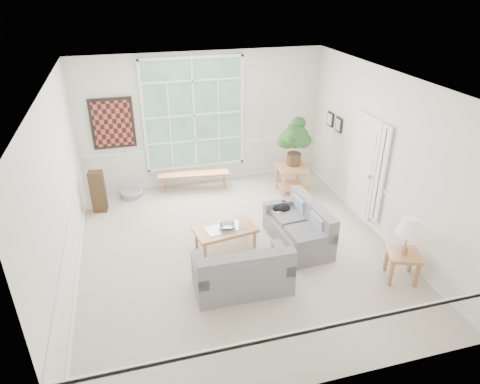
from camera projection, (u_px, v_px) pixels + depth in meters
name	position (u px, v px, depth m)	size (l,w,h in m)	color
floor	(238.00, 249.00, 7.72)	(5.50, 6.00, 0.01)	#ADA594
ceiling	(237.00, 82.00, 6.34)	(5.50, 6.00, 0.02)	white
wall_back	(203.00, 120.00, 9.60)	(5.50, 0.02, 3.00)	silver
wall_front	(312.00, 290.00, 4.46)	(5.50, 0.02, 3.00)	silver
wall_left	(60.00, 194.00, 6.38)	(0.02, 6.00, 3.00)	silver
wall_right	(385.00, 157.00, 7.68)	(0.02, 6.00, 3.00)	silver
window_back	(194.00, 115.00, 9.45)	(2.30, 0.08, 2.40)	white
entry_door	(363.00, 167.00, 8.39)	(0.08, 0.90, 2.10)	white
door_sidelight	(381.00, 175.00, 7.80)	(0.08, 0.26, 1.90)	white
wall_art	(113.00, 124.00, 9.06)	(0.90, 0.06, 1.10)	maroon
wall_frame_near	(338.00, 125.00, 9.15)	(0.04, 0.26, 0.32)	black
wall_frame_far	(330.00, 119.00, 9.49)	(0.04, 0.26, 0.32)	black
loveseat_right	(298.00, 225.00, 7.71)	(0.77, 1.48, 0.80)	slate
loveseat_front	(242.00, 267.00, 6.59)	(1.48, 0.77, 0.80)	slate
coffee_table	(225.00, 238.00, 7.68)	(1.08, 0.59, 0.40)	#AD6F45
pewter_bowl	(227.00, 226.00, 7.59)	(0.35, 0.35, 0.09)	gray
window_bench	(194.00, 181.00, 9.82)	(1.61, 0.31, 0.38)	#AD6F45
end_table	(291.00, 178.00, 9.66)	(0.62, 0.62, 0.62)	#AD6F45
houseplant	(295.00, 142.00, 9.32)	(0.63, 0.63, 1.08)	#22491F
side_table	(401.00, 266.00, 6.87)	(0.49, 0.49, 0.50)	#AD6F45
table_lamp	(407.00, 236.00, 6.59)	(0.37, 0.37, 0.64)	white
pet_bed	(132.00, 193.00, 9.52)	(0.49, 0.49, 0.14)	gray
floor_speaker	(98.00, 191.00, 8.78)	(0.28, 0.22, 0.89)	#3C2716
cat	(282.00, 208.00, 8.08)	(0.34, 0.24, 0.16)	black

